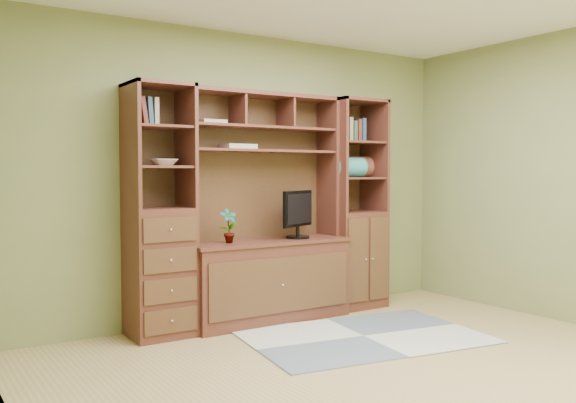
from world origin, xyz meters
TOP-DOWN VIEW (x-y plane):
  - room at (0.00, 0.00)m, footprint 4.60×4.10m
  - center_hutch at (0.05, 1.73)m, footprint 1.54×0.53m
  - left_tower at (-0.95, 1.77)m, footprint 0.50×0.45m
  - right_tower at (1.07, 1.77)m, footprint 0.55×0.45m
  - rug at (0.41, 0.83)m, footprint 2.03×1.51m
  - monitor at (0.35, 1.70)m, footprint 0.54×0.42m
  - orchid at (-0.36, 1.70)m, footprint 0.16×0.11m
  - magazines at (-0.20, 1.82)m, footprint 0.28×0.20m
  - bowl at (-0.91, 1.77)m, footprint 0.22×0.22m
  - blanket_teal at (0.96, 1.73)m, footprint 0.33×0.19m
  - blanket_red at (1.13, 1.85)m, footprint 0.38×0.21m

SIDE VIEW (x-z plane):
  - rug at x=0.41m, z-range 0.00..0.01m
  - orchid at x=-0.36m, z-range 0.73..1.03m
  - center_hutch at x=0.05m, z-range 0.00..2.05m
  - left_tower at x=-0.95m, z-range 0.00..2.05m
  - right_tower at x=1.07m, z-range 0.00..2.05m
  - monitor at x=0.35m, z-range 0.73..1.33m
  - room at x=0.00m, z-range -0.02..2.62m
  - blanket_teal at x=0.96m, z-range 1.29..1.48m
  - blanket_red at x=1.13m, z-range 1.29..1.50m
  - bowl at x=-0.91m, z-range 1.39..1.44m
  - magazines at x=-0.20m, z-range 1.54..1.58m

